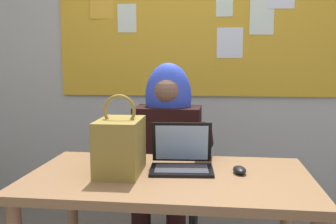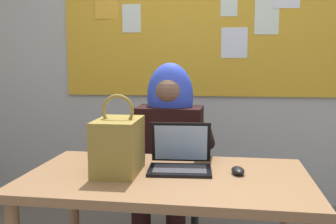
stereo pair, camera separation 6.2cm
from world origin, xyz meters
name	(u,v)px [view 1 (the left image)]	position (x,y,z in m)	size (l,w,h in m)	color
wall_back_bulletin	(197,44)	(0.00, 1.75, 1.40)	(5.27, 1.87, 2.77)	#B2B2AD
desk_main	(169,193)	(-0.07, 0.07, 0.63)	(1.35, 0.80, 0.73)	#8E6642
chair_at_desk	(168,175)	(-0.16, 0.81, 0.50)	(0.46, 0.46, 0.89)	#2D3347
person_costumed	(166,145)	(-0.15, 0.69, 0.73)	(0.61, 0.62, 1.24)	black
laptop	(182,159)	(-0.02, 0.17, 0.78)	(0.32, 0.28, 0.22)	black
computer_mouse	(239,170)	(0.26, 0.12, 0.74)	(0.06, 0.10, 0.03)	black
handbag	(120,146)	(-0.31, 0.07, 0.86)	(0.20, 0.30, 0.38)	olive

